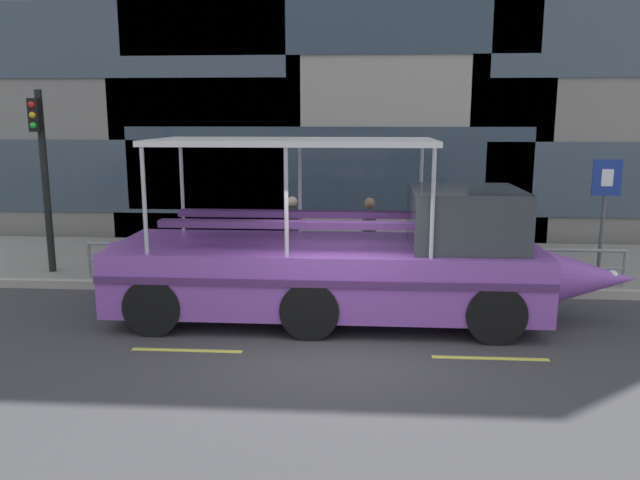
{
  "coord_description": "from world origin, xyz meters",
  "views": [
    {
      "loc": [
        0.41,
        -9.76,
        3.69
      ],
      "look_at": [
        -0.45,
        2.36,
        1.3
      ],
      "focal_mm": 35.27,
      "sensor_mm": 36.0,
      "label": 1
    }
  ],
  "objects_px": {
    "traffic_light_pole": "(42,164)",
    "pedestrian_mid_right": "(292,225)",
    "pedestrian_mid_left": "(369,227)",
    "duck_tour_boat": "(355,262)",
    "parking_sign": "(605,199)",
    "pedestrian_near_bow": "(461,230)"
  },
  "relations": [
    {
      "from": "traffic_light_pole",
      "to": "pedestrian_mid_right",
      "type": "relative_size",
      "value": 2.4
    },
    {
      "from": "pedestrian_mid_left",
      "to": "pedestrian_mid_right",
      "type": "height_order",
      "value": "pedestrian_mid_left"
    },
    {
      "from": "pedestrian_mid_right",
      "to": "duck_tour_boat",
      "type": "bearing_deg",
      "value": -63.92
    },
    {
      "from": "parking_sign",
      "to": "pedestrian_near_bow",
      "type": "height_order",
      "value": "parking_sign"
    },
    {
      "from": "pedestrian_near_bow",
      "to": "pedestrian_mid_right",
      "type": "bearing_deg",
      "value": -174.8
    },
    {
      "from": "pedestrian_mid_right",
      "to": "traffic_light_pole",
      "type": "bearing_deg",
      "value": -172.63
    },
    {
      "from": "duck_tour_boat",
      "to": "pedestrian_mid_right",
      "type": "bearing_deg",
      "value": 116.08
    },
    {
      "from": "traffic_light_pole",
      "to": "pedestrian_near_bow",
      "type": "xyz_separation_m",
      "value": [
        9.45,
        1.07,
        -1.57
      ]
    },
    {
      "from": "traffic_light_pole",
      "to": "duck_tour_boat",
      "type": "xyz_separation_m",
      "value": [
        7.01,
        -2.35,
        -1.59
      ]
    },
    {
      "from": "parking_sign",
      "to": "pedestrian_mid_right",
      "type": "xyz_separation_m",
      "value": [
        -6.75,
        0.67,
        -0.76
      ]
    },
    {
      "from": "pedestrian_near_bow",
      "to": "pedestrian_mid_left",
      "type": "bearing_deg",
      "value": -166.69
    },
    {
      "from": "parking_sign",
      "to": "duck_tour_boat",
      "type": "distance_m",
      "value": 5.84
    },
    {
      "from": "parking_sign",
      "to": "pedestrian_mid_right",
      "type": "height_order",
      "value": "parking_sign"
    },
    {
      "from": "pedestrian_near_bow",
      "to": "parking_sign",
      "type": "bearing_deg",
      "value": -20.0
    },
    {
      "from": "parking_sign",
      "to": "traffic_light_pole",
      "type": "bearing_deg",
      "value": -179.77
    },
    {
      "from": "parking_sign",
      "to": "duck_tour_boat",
      "type": "bearing_deg",
      "value": -155.43
    },
    {
      "from": "traffic_light_pole",
      "to": "pedestrian_mid_right",
      "type": "bearing_deg",
      "value": 7.37
    },
    {
      "from": "parking_sign",
      "to": "pedestrian_mid_left",
      "type": "height_order",
      "value": "parking_sign"
    },
    {
      "from": "traffic_light_pole",
      "to": "parking_sign",
      "type": "distance_m",
      "value": 12.28
    },
    {
      "from": "traffic_light_pole",
      "to": "pedestrian_mid_right",
      "type": "distance_m",
      "value": 5.74
    },
    {
      "from": "duck_tour_boat",
      "to": "pedestrian_mid_left",
      "type": "height_order",
      "value": "duck_tour_boat"
    },
    {
      "from": "parking_sign",
      "to": "duck_tour_boat",
      "type": "xyz_separation_m",
      "value": [
        -5.25,
        -2.4,
        -0.9
      ]
    }
  ]
}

